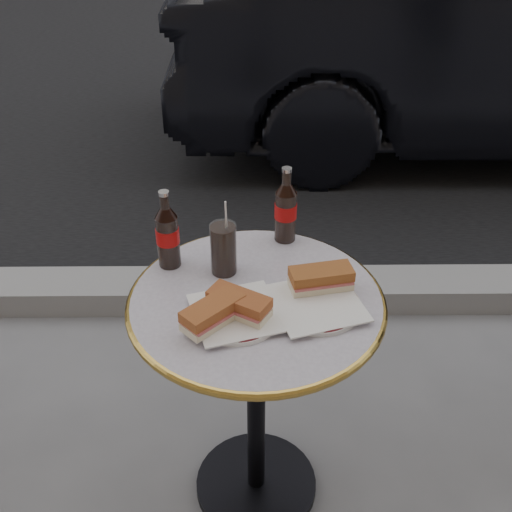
{
  "coord_description": "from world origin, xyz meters",
  "views": [
    {
      "loc": [
        -0.01,
        -1.2,
        1.69
      ],
      "look_at": [
        0.0,
        0.05,
        0.82
      ],
      "focal_mm": 45.0,
      "sensor_mm": 36.0,
      "label": 1
    }
  ],
  "objects_px": {
    "bistro_table": "(256,404)",
    "plate_left": "(236,315)",
    "plate_right": "(316,305)",
    "cola_bottle_left": "(167,229)",
    "cola_glass": "(223,249)",
    "cola_bottle_right": "(286,204)"
  },
  "relations": [
    {
      "from": "cola_bottle_right",
      "to": "cola_glass",
      "type": "xyz_separation_m",
      "value": [
        -0.16,
        -0.15,
        -0.04
      ]
    },
    {
      "from": "plate_right",
      "to": "cola_bottle_right",
      "type": "bearing_deg",
      "value": 101.53
    },
    {
      "from": "plate_left",
      "to": "cola_glass",
      "type": "height_order",
      "value": "cola_glass"
    },
    {
      "from": "bistro_table",
      "to": "plate_left",
      "type": "bearing_deg",
      "value": -123.58
    },
    {
      "from": "cola_bottle_left",
      "to": "cola_bottle_right",
      "type": "xyz_separation_m",
      "value": [
        0.3,
        0.12,
        0.0
      ]
    },
    {
      "from": "bistro_table",
      "to": "plate_left",
      "type": "xyz_separation_m",
      "value": [
        -0.05,
        -0.07,
        0.37
      ]
    },
    {
      "from": "plate_right",
      "to": "cola_bottle_right",
      "type": "xyz_separation_m",
      "value": [
        -0.06,
        0.29,
        0.1
      ]
    },
    {
      "from": "cola_bottle_right",
      "to": "cola_bottle_left",
      "type": "bearing_deg",
      "value": -158.82
    },
    {
      "from": "plate_right",
      "to": "cola_bottle_left",
      "type": "xyz_separation_m",
      "value": [
        -0.36,
        0.18,
        0.1
      ]
    },
    {
      "from": "plate_left",
      "to": "cola_glass",
      "type": "distance_m",
      "value": 0.19
    },
    {
      "from": "plate_left",
      "to": "cola_bottle_left",
      "type": "distance_m",
      "value": 0.29
    },
    {
      "from": "cola_bottle_left",
      "to": "plate_left",
      "type": "bearing_deg",
      "value": -50.6
    },
    {
      "from": "plate_right",
      "to": "cola_glass",
      "type": "height_order",
      "value": "cola_glass"
    },
    {
      "from": "plate_left",
      "to": "plate_right",
      "type": "bearing_deg",
      "value": 10.08
    },
    {
      "from": "bistro_table",
      "to": "plate_right",
      "type": "relative_size",
      "value": 3.49
    },
    {
      "from": "plate_right",
      "to": "cola_glass",
      "type": "xyz_separation_m",
      "value": [
        -0.22,
        0.15,
        0.06
      ]
    },
    {
      "from": "plate_right",
      "to": "cola_glass",
      "type": "distance_m",
      "value": 0.27
    },
    {
      "from": "plate_left",
      "to": "cola_bottle_right",
      "type": "relative_size",
      "value": 0.95
    },
    {
      "from": "cola_bottle_right",
      "to": "cola_glass",
      "type": "bearing_deg",
      "value": -137.19
    },
    {
      "from": "plate_left",
      "to": "cola_glass",
      "type": "bearing_deg",
      "value": 100.78
    },
    {
      "from": "bistro_table",
      "to": "plate_right",
      "type": "distance_m",
      "value": 0.4
    },
    {
      "from": "bistro_table",
      "to": "cola_glass",
      "type": "height_order",
      "value": "cola_glass"
    }
  ]
}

